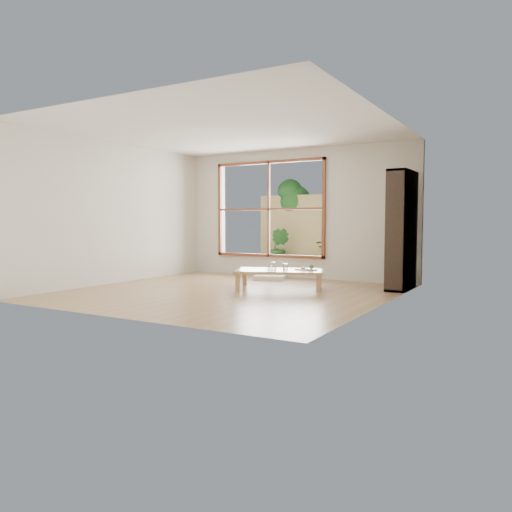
{
  "coord_description": "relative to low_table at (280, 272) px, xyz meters",
  "views": [
    {
      "loc": [
        4.41,
        -6.74,
        1.15
      ],
      "look_at": [
        0.11,
        0.66,
        0.55
      ],
      "focal_mm": 35.0,
      "sensor_mm": 36.0,
      "label": 1
    }
  ],
  "objects": [
    {
      "name": "ground",
      "position": [
        -0.51,
        -0.78,
        -0.28
      ],
      "size": [
        5.0,
        5.0,
        0.0
      ],
      "primitive_type": "plane",
      "color": "#A27A51",
      "rests_on": "ground"
    },
    {
      "name": "low_table",
      "position": [
        0.0,
        0.0,
        0.0
      ],
      "size": [
        1.68,
        1.32,
        0.32
      ],
      "rotation": [
        0.0,
        0.0,
        0.38
      ],
      "color": "tan",
      "rests_on": "ground"
    },
    {
      "name": "floor_cushion",
      "position": [
        -0.79,
        1.15,
        -0.24
      ],
      "size": [
        0.73,
        0.73,
        0.09
      ],
      "primitive_type": "cube",
      "rotation": [
        0.0,
        0.0,
        0.29
      ],
      "color": "white",
      "rests_on": "ground"
    },
    {
      "name": "bookshelf",
      "position": [
        1.81,
        0.93,
        0.71
      ],
      "size": [
        0.32,
        0.89,
        1.99
      ],
      "primitive_type": "cube",
      "color": "#2F231A",
      "rests_on": "ground"
    },
    {
      "name": "glass_tall",
      "position": [
        -0.05,
        -0.11,
        0.11
      ],
      "size": [
        0.07,
        0.07,
        0.14
      ],
      "primitive_type": "cylinder",
      "color": "silver",
      "rests_on": "low_table"
    },
    {
      "name": "glass_mid",
      "position": [
        0.09,
        0.05,
        0.09
      ],
      "size": [
        0.07,
        0.07,
        0.1
      ],
      "primitive_type": "cylinder",
      "color": "silver",
      "rests_on": "low_table"
    },
    {
      "name": "glass_short",
      "position": [
        0.04,
        0.13,
        0.09
      ],
      "size": [
        0.08,
        0.08,
        0.1
      ],
      "primitive_type": "cylinder",
      "color": "silver",
      "rests_on": "low_table"
    },
    {
      "name": "glass_small",
      "position": [
        -0.12,
        -0.08,
        0.07
      ],
      "size": [
        0.06,
        0.06,
        0.07
      ],
      "primitive_type": "cylinder",
      "color": "silver",
      "rests_on": "low_table"
    },
    {
      "name": "food_tray",
      "position": [
        0.43,
        0.18,
        0.06
      ],
      "size": [
        0.37,
        0.32,
        0.1
      ],
      "rotation": [
        0.0,
        0.0,
        -0.35
      ],
      "color": "white",
      "rests_on": "low_table"
    },
    {
      "name": "deck",
      "position": [
        -1.11,
        2.78,
        -0.28
      ],
      "size": [
        2.8,
        2.0,
        0.05
      ],
      "primitive_type": "cube",
      "color": "#372D28",
      "rests_on": "ground"
    },
    {
      "name": "garden_bench",
      "position": [
        -1.19,
        2.33,
        0.03
      ],
      "size": [
        1.15,
        0.54,
        0.35
      ],
      "rotation": [
        0.0,
        0.0,
        0.21
      ],
      "color": "#2F231A",
      "rests_on": "deck"
    },
    {
      "name": "bamboo_fence",
      "position": [
        -1.11,
        3.78,
        0.62
      ],
      "size": [
        2.8,
        0.06,
        1.8
      ],
      "primitive_type": "cube",
      "color": "tan",
      "rests_on": "ground"
    },
    {
      "name": "shrub_right",
      "position": [
        -0.36,
        3.35,
        0.16
      ],
      "size": [
        0.96,
        0.91,
        0.85
      ],
      "primitive_type": "imported",
      "rotation": [
        0.0,
        0.0,
        -0.41
      ],
      "color": "#255920",
      "rests_on": "deck"
    },
    {
      "name": "shrub_left",
      "position": [
        -1.78,
        3.38,
        0.22
      ],
      "size": [
        0.54,
        0.44,
        0.95
      ],
      "primitive_type": "imported",
      "rotation": [
        0.0,
        0.0,
        0.04
      ],
      "color": "#255920",
      "rests_on": "deck"
    },
    {
      "name": "garden_tree",
      "position": [
        -1.78,
        4.08,
        1.34
      ],
      "size": [
        1.04,
        0.85,
        2.22
      ],
      "color": "#4C3D2D",
      "rests_on": "ground"
    }
  ]
}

